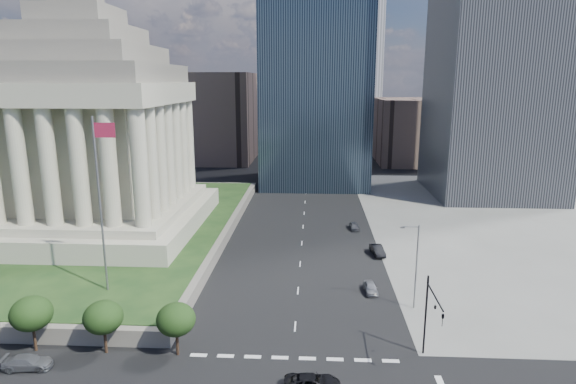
# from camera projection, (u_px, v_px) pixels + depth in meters

# --- Properties ---
(ground) EXTENTS (500.00, 500.00, 0.00)m
(ground) POSITION_uv_depth(u_px,v_px,m) (307.00, 178.00, 129.10)
(ground) COLOR black
(ground) RESTS_ON ground
(sidewalk_ne) EXTENTS (68.00, 90.00, 0.03)m
(sidewalk_ne) POSITION_uv_depth(u_px,v_px,m) (555.00, 224.00, 87.75)
(sidewalk_ne) COLOR slate
(sidewalk_ne) RESTS_ON ground
(plaza_terrace) EXTENTS (66.00, 70.00, 1.80)m
(plaza_terrace) POSITION_uv_depth(u_px,v_px,m) (41.00, 228.00, 82.64)
(plaza_terrace) COLOR #615C53
(plaza_terrace) RESTS_ON ground
(plaza_lawn) EXTENTS (64.00, 68.00, 0.10)m
(plaza_lawn) POSITION_uv_depth(u_px,v_px,m) (40.00, 223.00, 82.42)
(plaza_lawn) COLOR #173214
(plaza_lawn) RESTS_ON plaza_terrace
(war_memorial) EXTENTS (34.00, 34.00, 39.00)m
(war_memorial) POSITION_uv_depth(u_px,v_px,m) (87.00, 108.00, 75.48)
(war_memorial) COLOR #ACA790
(war_memorial) RESTS_ON plaza_lawn
(flagpole) EXTENTS (2.52, 0.24, 20.00)m
(flagpole) POSITION_uv_depth(u_px,v_px,m) (101.00, 196.00, 53.36)
(flagpole) COLOR slate
(flagpole) RESTS_ON plaza_lawn
(midrise_glass) EXTENTS (26.00, 26.00, 60.00)m
(midrise_glass) POSITION_uv_depth(u_px,v_px,m) (316.00, 62.00, 117.35)
(midrise_glass) COLOR black
(midrise_glass) RESTS_ON ground
(building_filler_ne) EXTENTS (20.00, 30.00, 20.00)m
(building_filler_ne) POSITION_uv_depth(u_px,v_px,m) (408.00, 130.00, 154.33)
(building_filler_ne) COLOR brown
(building_filler_ne) RESTS_ON ground
(building_filler_nw) EXTENTS (24.00, 30.00, 28.00)m
(building_filler_nw) POSITION_uv_depth(u_px,v_px,m) (217.00, 117.00, 156.70)
(building_filler_nw) COLOR brown
(building_filler_nw) RESTS_ON ground
(traffic_signal_ne) EXTENTS (0.30, 5.74, 8.00)m
(traffic_signal_ne) POSITION_uv_depth(u_px,v_px,m) (431.00, 312.00, 43.30)
(traffic_signal_ne) COLOR black
(traffic_signal_ne) RESTS_ON ground
(street_lamp_north) EXTENTS (2.13, 0.22, 10.00)m
(street_lamp_north) POSITION_uv_depth(u_px,v_px,m) (415.00, 262.00, 54.16)
(street_lamp_north) COLOR slate
(street_lamp_north) RESTS_ON ground
(pickup_truck) EXTENTS (4.96, 2.48, 1.35)m
(pickup_truck) POSITION_uv_depth(u_px,v_px,m) (313.00, 383.00, 40.59)
(pickup_truck) COLOR black
(pickup_truck) RESTS_ON ground
(suv_grey) EXTENTS (4.54, 2.23, 1.27)m
(suv_grey) POSITION_uv_depth(u_px,v_px,m) (28.00, 362.00, 43.65)
(suv_grey) COLOR #53565B
(suv_grey) RESTS_ON ground
(parked_sedan_near) EXTENTS (3.74, 1.71, 1.24)m
(parked_sedan_near) POSITION_uv_depth(u_px,v_px,m) (371.00, 288.00, 59.45)
(parked_sedan_near) COLOR gray
(parked_sedan_near) RESTS_ON ground
(parked_sedan_mid) EXTENTS (4.53, 2.14, 1.43)m
(parked_sedan_mid) POSITION_uv_depth(u_px,v_px,m) (377.00, 250.00, 72.24)
(parked_sedan_mid) COLOR black
(parked_sedan_mid) RESTS_ON ground
(parked_sedan_far) EXTENTS (3.70, 1.75, 1.22)m
(parked_sedan_far) POSITION_uv_depth(u_px,v_px,m) (354.00, 226.00, 84.64)
(parked_sedan_far) COLOR #4F5155
(parked_sedan_far) RESTS_ON ground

